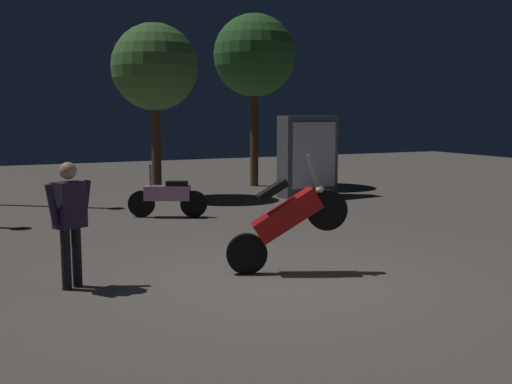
# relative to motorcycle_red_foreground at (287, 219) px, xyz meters

# --- Properties ---
(ground_plane) EXTENTS (40.00, 40.00, 0.00)m
(ground_plane) POSITION_rel_motorcycle_red_foreground_xyz_m (-0.20, -0.23, -0.74)
(ground_plane) COLOR #605951
(motorcycle_red_foreground) EXTENTS (1.61, 0.62, 1.63)m
(motorcycle_red_foreground) POSITION_rel_motorcycle_red_foreground_xyz_m (0.00, 0.00, 0.00)
(motorcycle_red_foreground) COLOR black
(motorcycle_red_foreground) RESTS_ON ground_plane
(motorcycle_pink_parked_right) EXTENTS (1.54, 0.82, 1.11)m
(motorcycle_pink_parked_right) POSITION_rel_motorcycle_red_foreground_xyz_m (-0.16, 5.02, -0.31)
(motorcycle_pink_parked_right) COLOR black
(motorcycle_pink_parked_right) RESTS_ON ground_plane
(person_rider_beside) EXTENTS (0.62, 0.39, 1.58)m
(person_rider_beside) POSITION_rel_motorcycle_red_foreground_xyz_m (-2.78, 0.48, 0.19)
(person_rider_beside) COLOR black
(person_rider_beside) RESTS_ON ground_plane
(tree_center_bg) EXTENTS (2.39, 2.39, 5.03)m
(tree_center_bg) POSITION_rel_motorcycle_red_foreground_xyz_m (3.79, 9.25, 3.06)
(tree_center_bg) COLOR #4C331E
(tree_center_bg) RESTS_ON ground_plane
(tree_right_bg) EXTENTS (2.17, 2.17, 4.40)m
(tree_right_bg) POSITION_rel_motorcycle_red_foreground_xyz_m (0.44, 7.96, 2.54)
(tree_right_bg) COLOR #4C331E
(tree_right_bg) RESTS_ON ground_plane
(kiosk_billboard) EXTENTS (1.65, 0.71, 2.10)m
(kiosk_billboard) POSITION_rel_motorcycle_red_foreground_xyz_m (4.07, 6.55, 0.31)
(kiosk_billboard) COLOR #595960
(kiosk_billboard) RESTS_ON ground_plane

